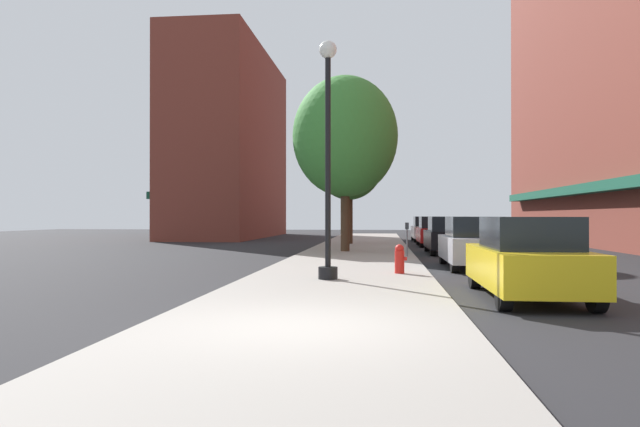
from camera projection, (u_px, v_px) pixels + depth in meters
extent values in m
plane|color=#232326|center=(448.00, 254.00, 25.51)|extent=(90.00, 90.00, 0.00)
cube|color=gray|center=(359.00, 251.00, 26.93)|extent=(4.80, 50.00, 0.12)
cube|color=#144C38|center=(594.00, 188.00, 28.68)|extent=(0.90, 34.00, 0.50)
cube|color=brown|center=(231.00, 146.00, 46.04)|extent=(6.00, 18.00, 14.71)
cube|color=#144C38|center=(190.00, 199.00, 46.38)|extent=(0.90, 15.30, 0.50)
cylinder|color=black|center=(328.00, 273.00, 14.14)|extent=(0.48, 0.48, 0.30)
cylinder|color=black|center=(328.00, 162.00, 14.16)|extent=(0.14, 0.14, 5.20)
sphere|color=silver|center=(328.00, 50.00, 14.17)|extent=(0.44, 0.44, 0.44)
cylinder|color=red|center=(400.00, 262.00, 15.56)|extent=(0.26, 0.26, 0.62)
sphere|color=red|center=(400.00, 249.00, 15.56)|extent=(0.24, 0.24, 0.24)
cylinder|color=red|center=(405.00, 259.00, 15.55)|extent=(0.12, 0.10, 0.10)
cylinder|color=slate|center=(407.00, 243.00, 22.12)|extent=(0.06, 0.06, 1.05)
cube|color=#33383D|center=(407.00, 226.00, 22.12)|extent=(0.14, 0.09, 0.26)
cylinder|color=#422D1E|center=(349.00, 215.00, 32.57)|extent=(0.40, 0.40, 3.29)
ellipsoid|color=#2D6B28|center=(349.00, 159.00, 32.59)|extent=(4.03, 4.03, 4.63)
cylinder|color=#422D1E|center=(345.00, 213.00, 25.53)|extent=(0.40, 0.40, 3.36)
ellipsoid|color=#387F33|center=(345.00, 136.00, 25.55)|extent=(4.69, 4.69, 5.39)
cylinder|color=black|center=(475.00, 275.00, 13.27)|extent=(0.22, 0.64, 0.64)
cylinder|color=black|center=(544.00, 275.00, 13.10)|extent=(0.22, 0.64, 0.64)
cylinder|color=black|center=(504.00, 293.00, 10.08)|extent=(0.22, 0.64, 0.64)
cylinder|color=black|center=(596.00, 294.00, 9.92)|extent=(0.22, 0.64, 0.64)
cube|color=gold|center=(527.00, 267.00, 11.59)|extent=(1.80, 4.30, 0.76)
cube|color=black|center=(529.00, 233.00, 11.45)|extent=(1.56, 2.20, 0.64)
cylinder|color=black|center=(443.00, 255.00, 20.08)|extent=(0.22, 0.64, 0.64)
cylinder|color=black|center=(489.00, 255.00, 19.92)|extent=(0.22, 0.64, 0.64)
cylinder|color=black|center=(455.00, 262.00, 16.90)|extent=(0.22, 0.64, 0.64)
cylinder|color=black|center=(509.00, 262.00, 16.73)|extent=(0.22, 0.64, 0.64)
cube|color=#B2B2BA|center=(473.00, 248.00, 18.41)|extent=(1.80, 4.30, 0.76)
cube|color=black|center=(474.00, 227.00, 18.26)|extent=(1.56, 2.20, 0.64)
cylinder|color=black|center=(427.00, 245.00, 27.32)|extent=(0.22, 0.64, 0.64)
cylinder|color=black|center=(460.00, 245.00, 27.15)|extent=(0.22, 0.64, 0.64)
cylinder|color=black|center=(433.00, 248.00, 24.14)|extent=(0.22, 0.64, 0.64)
cylinder|color=black|center=(471.00, 249.00, 23.97)|extent=(0.22, 0.64, 0.64)
cube|color=black|center=(447.00, 239.00, 25.65)|extent=(1.80, 4.30, 0.76)
cube|color=black|center=(448.00, 224.00, 25.50)|extent=(1.56, 2.20, 0.64)
cylinder|color=black|center=(418.00, 239.00, 33.74)|extent=(0.22, 0.64, 0.64)
cylinder|color=black|center=(445.00, 239.00, 33.57)|extent=(0.22, 0.64, 0.64)
cylinder|color=black|center=(422.00, 242.00, 30.56)|extent=(0.22, 0.64, 0.64)
cylinder|color=black|center=(452.00, 242.00, 30.39)|extent=(0.22, 0.64, 0.64)
cube|color=red|center=(434.00, 235.00, 32.07)|extent=(1.80, 4.30, 0.76)
cube|color=black|center=(434.00, 222.00, 31.92)|extent=(1.56, 2.20, 0.64)
cylinder|color=black|center=(413.00, 236.00, 39.56)|extent=(0.22, 0.64, 0.64)
cylinder|color=black|center=(436.00, 236.00, 39.39)|extent=(0.22, 0.64, 0.64)
cylinder|color=black|center=(416.00, 238.00, 36.38)|extent=(0.22, 0.64, 0.64)
cylinder|color=black|center=(441.00, 238.00, 36.21)|extent=(0.22, 0.64, 0.64)
cube|color=silver|center=(426.00, 232.00, 37.89)|extent=(1.80, 4.30, 0.76)
cube|color=black|center=(426.00, 221.00, 37.74)|extent=(1.56, 2.20, 0.64)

